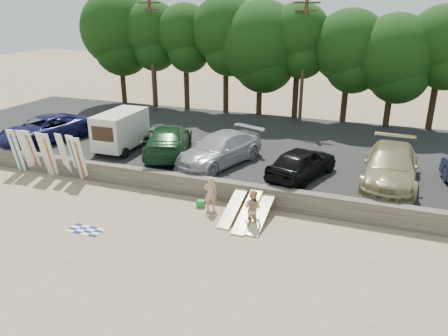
{
  "coord_description": "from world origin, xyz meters",
  "views": [
    {
      "loc": [
        7.76,
        -15.1,
        8.96
      ],
      "look_at": [
        0.96,
        3.0,
        1.65
      ],
      "focal_mm": 35.0,
      "sensor_mm": 36.0,
      "label": 1
    }
  ],
  "objects_px": {
    "car_1": "(168,140)",
    "cooler": "(201,204)",
    "box_trailer": "(121,129)",
    "car_0": "(45,129)",
    "car_2": "(220,149)",
    "car_3": "(302,163)",
    "car_4": "(391,166)",
    "beachgoer_a": "(211,194)",
    "beachgoer_b": "(252,208)"
  },
  "relations": [
    {
      "from": "car_4",
      "to": "cooler",
      "type": "height_order",
      "value": "car_4"
    },
    {
      "from": "car_0",
      "to": "car_1",
      "type": "xyz_separation_m",
      "value": [
        8.44,
        0.62,
        0.04
      ]
    },
    {
      "from": "box_trailer",
      "to": "car_0",
      "type": "xyz_separation_m",
      "value": [
        -5.52,
        -0.22,
        -0.49
      ]
    },
    {
      "from": "car_4",
      "to": "car_1",
      "type": "bearing_deg",
      "value": -179.36
    },
    {
      "from": "car_0",
      "to": "beachgoer_a",
      "type": "distance_m",
      "value": 13.65
    },
    {
      "from": "car_4",
      "to": "cooler",
      "type": "bearing_deg",
      "value": -150.14
    },
    {
      "from": "car_2",
      "to": "cooler",
      "type": "bearing_deg",
      "value": -61.96
    },
    {
      "from": "car_1",
      "to": "car_3",
      "type": "relative_size",
      "value": 1.26
    },
    {
      "from": "car_4",
      "to": "car_0",
      "type": "bearing_deg",
      "value": -177.2
    },
    {
      "from": "beachgoer_a",
      "to": "car_3",
      "type": "bearing_deg",
      "value": -149.98
    },
    {
      "from": "beachgoer_a",
      "to": "beachgoer_b",
      "type": "height_order",
      "value": "same"
    },
    {
      "from": "beachgoer_a",
      "to": "cooler",
      "type": "bearing_deg",
      "value": -32.14
    },
    {
      "from": "car_3",
      "to": "cooler",
      "type": "bearing_deg",
      "value": 60.92
    },
    {
      "from": "car_2",
      "to": "cooler",
      "type": "height_order",
      "value": "car_2"
    },
    {
      "from": "beachgoer_a",
      "to": "car_4",
      "type": "bearing_deg",
      "value": -166.79
    },
    {
      "from": "car_0",
      "to": "car_2",
      "type": "bearing_deg",
      "value": 16.87
    },
    {
      "from": "car_2",
      "to": "car_3",
      "type": "xyz_separation_m",
      "value": [
        4.6,
        -0.44,
        -0.03
      ]
    },
    {
      "from": "car_0",
      "to": "car_4",
      "type": "distance_m",
      "value": 20.59
    },
    {
      "from": "car_1",
      "to": "car_2",
      "type": "bearing_deg",
      "value": 150.72
    },
    {
      "from": "box_trailer",
      "to": "car_4",
      "type": "xyz_separation_m",
      "value": [
        15.06,
        0.19,
        -0.42
      ]
    },
    {
      "from": "box_trailer",
      "to": "car_4",
      "type": "height_order",
      "value": "box_trailer"
    },
    {
      "from": "car_4",
      "to": "beachgoer_b",
      "type": "relative_size",
      "value": 3.71
    },
    {
      "from": "car_4",
      "to": "beachgoer_a",
      "type": "xyz_separation_m",
      "value": [
        -7.58,
        -4.51,
        -0.76
      ]
    },
    {
      "from": "box_trailer",
      "to": "car_2",
      "type": "relative_size",
      "value": 0.65
    },
    {
      "from": "car_1",
      "to": "car_3",
      "type": "distance_m",
      "value": 8.05
    },
    {
      "from": "beachgoer_a",
      "to": "cooler",
      "type": "distance_m",
      "value": 0.88
    },
    {
      "from": "car_2",
      "to": "car_4",
      "type": "distance_m",
      "value": 8.76
    },
    {
      "from": "car_0",
      "to": "car_2",
      "type": "height_order",
      "value": "car_2"
    },
    {
      "from": "car_2",
      "to": "box_trailer",
      "type": "bearing_deg",
      "value": -161.82
    },
    {
      "from": "car_4",
      "to": "beachgoer_b",
      "type": "xyz_separation_m",
      "value": [
        -5.35,
        -5.28,
        -0.76
      ]
    },
    {
      "from": "car_1",
      "to": "cooler",
      "type": "relative_size",
      "value": 15.44
    },
    {
      "from": "beachgoer_b",
      "to": "car_3",
      "type": "bearing_deg",
      "value": -93.38
    },
    {
      "from": "car_3",
      "to": "beachgoer_b",
      "type": "distance_m",
      "value": 4.72
    },
    {
      "from": "beachgoer_a",
      "to": "beachgoer_b",
      "type": "relative_size",
      "value": 1.0
    },
    {
      "from": "car_1",
      "to": "car_4",
      "type": "bearing_deg",
      "value": 158.74
    },
    {
      "from": "box_trailer",
      "to": "cooler",
      "type": "xyz_separation_m",
      "value": [
        6.92,
        -4.17,
        -1.84
      ]
    },
    {
      "from": "box_trailer",
      "to": "beachgoer_a",
      "type": "bearing_deg",
      "value": -30.77
    },
    {
      "from": "box_trailer",
      "to": "car_0",
      "type": "distance_m",
      "value": 5.55
    },
    {
      "from": "car_1",
      "to": "cooler",
      "type": "xyz_separation_m",
      "value": [
        4.01,
        -4.58,
        -1.39
      ]
    },
    {
      "from": "box_trailer",
      "to": "car_4",
      "type": "distance_m",
      "value": 15.07
    },
    {
      "from": "box_trailer",
      "to": "car_1",
      "type": "bearing_deg",
      "value": 7.16
    },
    {
      "from": "car_1",
      "to": "car_3",
      "type": "xyz_separation_m",
      "value": [
        7.99,
        -0.98,
        -0.06
      ]
    },
    {
      "from": "car_1",
      "to": "car_4",
      "type": "relative_size",
      "value": 0.96
    },
    {
      "from": "box_trailer",
      "to": "car_4",
      "type": "relative_size",
      "value": 0.61
    },
    {
      "from": "car_4",
      "to": "beachgoer_a",
      "type": "distance_m",
      "value": 8.85
    },
    {
      "from": "car_2",
      "to": "cooler",
      "type": "distance_m",
      "value": 4.31
    },
    {
      "from": "beachgoer_b",
      "to": "cooler",
      "type": "relative_size",
      "value": 4.33
    },
    {
      "from": "box_trailer",
      "to": "cooler",
      "type": "relative_size",
      "value": 9.73
    },
    {
      "from": "car_3",
      "to": "car_4",
      "type": "height_order",
      "value": "car_4"
    },
    {
      "from": "car_4",
      "to": "beachgoer_b",
      "type": "height_order",
      "value": "car_4"
    }
  ]
}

